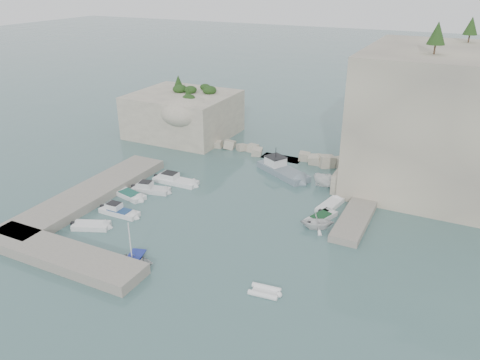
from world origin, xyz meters
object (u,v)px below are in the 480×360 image
at_px(inflatable_dinghy, 265,293).
at_px(tender_east_d, 333,188).
at_px(motorboat_d, 120,214).
at_px(work_boat, 283,174).
at_px(motorboat_e, 92,228).
at_px(motorboat_c, 130,197).
at_px(motorboat_a, 176,183).
at_px(tender_east_a, 317,228).
at_px(tender_east_b, 321,220).
at_px(tender_east_c, 330,207).
at_px(motorboat_b, 151,192).
at_px(rowboat, 133,264).

distance_m(inflatable_dinghy, tender_east_d, 23.69).
xyz_separation_m(motorboat_d, work_boat, (12.46, 19.07, 0.00)).
bearing_deg(motorboat_e, motorboat_d, 56.29).
xyz_separation_m(motorboat_c, motorboat_d, (1.90, -4.18, 0.00)).
xyz_separation_m(motorboat_a, tender_east_a, (20.25, -3.23, 0.00)).
bearing_deg(tender_east_a, inflatable_dinghy, 154.29).
xyz_separation_m(motorboat_e, tender_east_d, (20.56, 21.69, 0.00)).
bearing_deg(tender_east_b, tender_east_c, 19.20).
bearing_deg(motorboat_b, tender_east_b, -5.21).
bearing_deg(inflatable_dinghy, tender_east_c, 82.65).
bearing_deg(rowboat, tender_east_c, -49.18).
height_order(motorboat_e, work_boat, work_boat).
distance_m(motorboat_e, work_boat, 26.39).
height_order(motorboat_e, tender_east_d, tender_east_d).
height_order(rowboat, tender_east_b, rowboat).
height_order(motorboat_d, tender_east_c, motorboat_d).
distance_m(motorboat_c, motorboat_e, 8.06).
bearing_deg(motorboat_a, motorboat_c, -116.46).
height_order(motorboat_d, work_boat, work_boat).
xyz_separation_m(rowboat, tender_east_b, (13.37, 16.31, 0.00)).
distance_m(tender_east_b, work_boat, 13.22).
distance_m(motorboat_c, inflatable_dinghy, 24.59).
xyz_separation_m(motorboat_b, inflatable_dinghy, (20.96, -12.33, 0.00)).
bearing_deg(tender_east_c, tender_east_d, 23.55).
relative_size(motorboat_a, motorboat_b, 1.28).
xyz_separation_m(motorboat_c, tender_east_d, (21.74, 13.72, 0.00)).
height_order(motorboat_b, motorboat_d, same).
relative_size(motorboat_d, rowboat, 1.27).
height_order(inflatable_dinghy, tender_east_a, tender_east_a).
bearing_deg(tender_east_b, motorboat_c, 121.72).
bearing_deg(tender_east_d, rowboat, 144.84).
bearing_deg(inflatable_dinghy, tender_east_d, 85.85).
bearing_deg(work_boat, motorboat_e, -90.25).
xyz_separation_m(inflatable_dinghy, tender_east_c, (0.44, 18.12, 0.00)).
distance_m(motorboat_b, motorboat_d, 6.57).
relative_size(motorboat_b, motorboat_e, 1.22).
distance_m(motorboat_d, tender_east_c, 24.38).
relative_size(motorboat_b, motorboat_c, 1.06).
bearing_deg(motorboat_e, rowboat, -45.95).
bearing_deg(inflatable_dinghy, rowboat, -179.05).
bearing_deg(tender_east_a, work_boat, 12.66).
bearing_deg(motorboat_e, tender_east_d, 23.64).
xyz_separation_m(motorboat_a, tender_east_d, (18.91, 7.75, 0.00)).
xyz_separation_m(motorboat_b, work_boat, (12.84, 12.52, 0.00)).
xyz_separation_m(tender_east_b, tender_east_d, (-1.15, 8.93, 0.00)).
height_order(rowboat, tender_east_a, tender_east_a).
xyz_separation_m(motorboat_c, work_boat, (14.36, 14.90, 0.00)).
bearing_deg(motorboat_c, motorboat_d, -52.35).
bearing_deg(rowboat, tender_east_b, -54.27).
xyz_separation_m(tender_east_a, tender_east_c, (-0.15, 5.43, 0.00)).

